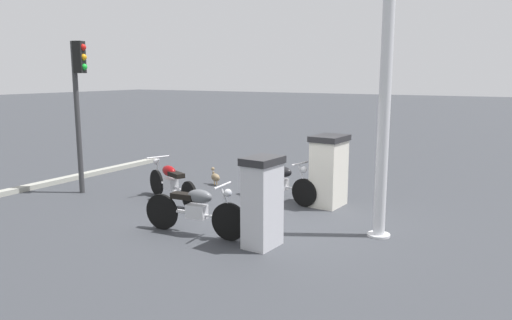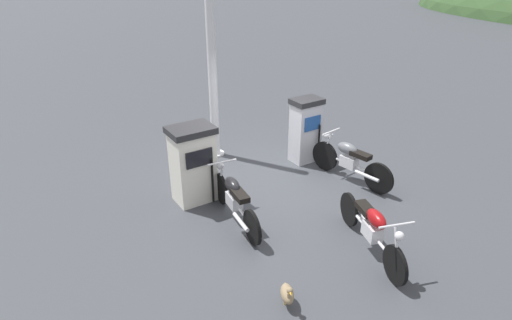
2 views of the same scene
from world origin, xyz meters
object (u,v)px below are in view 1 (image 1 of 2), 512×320
Objects in this scene: fuel_pump_far at (262,202)px; canopy_support_pole at (384,114)px; motorcycle_extra at (171,181)px; roadside_traffic_light at (79,90)px; fuel_pump_near at (329,170)px; motorcycle_near_pump at (279,181)px; motorcycle_far_pump at (196,209)px; wandering_duck at (215,177)px.

canopy_support_pole reaches higher than fuel_pump_far.
motorcycle_extra is 3.07m from roadside_traffic_light.
fuel_pump_near is 3.47m from motorcycle_extra.
motorcycle_far_pump is at bearing 85.59° from motorcycle_near_pump.
motorcycle_far_pump is 4.67× the size of wandering_duck.
motorcycle_far_pump is (1.29, 0.07, -0.29)m from fuel_pump_far.
motorcycle_far_pump is at bearing 28.70° from canopy_support_pole.
roadside_traffic_light is 7.01m from canopy_support_pole.
fuel_pump_far is at bearing 154.73° from motorcycle_extra.
fuel_pump_far is at bearing 89.99° from fuel_pump_near.
fuel_pump_near is 0.76× the size of motorcycle_extra.
canopy_support_pole is at bearing -151.30° from motorcycle_far_pump.
wandering_duck is at bearing -87.25° from motorcycle_extra.
motorcycle_near_pump is at bearing -149.19° from motorcycle_extra.
wandering_duck is at bearing -16.00° from motorcycle_near_pump.
motorcycle_near_pump reaches higher than motorcycle_extra.
motorcycle_near_pump is 2.80m from motorcycle_far_pump.
fuel_pump_far is 3.40× the size of wandering_duck.
wandering_duck is (3.24, -0.42, -0.56)m from fuel_pump_near.
fuel_pump_far is 4.68m from wandering_duck.
canopy_support_pole is (-4.76, 1.87, 1.93)m from wandering_duck.
motorcycle_extra is 4.54× the size of wandering_duck.
motorcycle_near_pump is at bearing -68.39° from fuel_pump_far.
canopy_support_pole is at bearing 136.48° from fuel_pump_near.
roadside_traffic_light reaches higher than motorcycle_near_pump.
motorcycle_far_pump reaches higher than wandering_duck.
motorcycle_extra is 0.45× the size of canopy_support_pole.
fuel_pump_near is 0.43× the size of roadside_traffic_light.
wandering_duck is (1.94, -3.41, -0.26)m from motorcycle_far_pump.
roadside_traffic_light is (4.17, -1.16, 1.96)m from motorcycle_far_pump.
motorcycle_near_pump is at bearing -94.41° from motorcycle_far_pump.
canopy_support_pole reaches higher than motorcycle_near_pump.
wandering_duck is (3.24, -3.34, -0.55)m from fuel_pump_far.
wandering_duck is at bearing -21.43° from canopy_support_pole.
motorcycle_far_pump is 0.46× the size of canopy_support_pole.
motorcycle_near_pump is 2.26m from wandering_duck.
fuel_pump_far is 3.49m from motorcycle_extra.
roadside_traffic_light is (2.23, 2.25, 2.22)m from wandering_duck.
roadside_traffic_light is at bearing 45.23° from wandering_duck.
fuel_pump_near is at bearing -161.53° from roadside_traffic_light.
motorcycle_near_pump is (1.08, -2.72, -0.30)m from fuel_pump_far.
fuel_pump_far is (0.00, 2.92, -0.01)m from fuel_pump_near.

